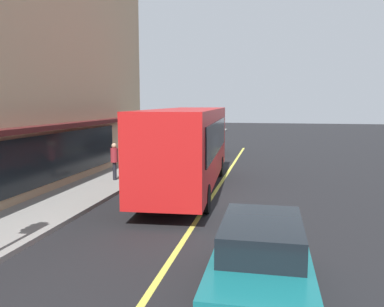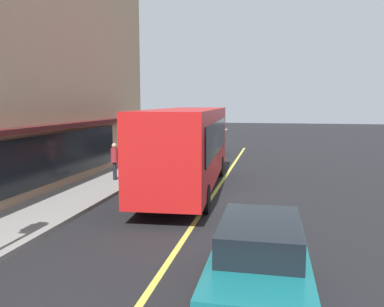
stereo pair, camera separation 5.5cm
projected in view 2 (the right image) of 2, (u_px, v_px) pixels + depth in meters
name	position (u px, v px, depth m)	size (l,w,h in m)	color
ground	(211.00, 198.00, 15.78)	(120.00, 120.00, 0.00)	black
sidewalk	(89.00, 190.00, 16.82)	(80.00, 2.71, 0.15)	gray
lane_centre_stripe	(211.00, 198.00, 15.78)	(36.00, 0.16, 0.01)	#D8D14C
bus	(188.00, 144.00, 17.06)	(11.26, 3.15, 3.50)	red
car_black	(205.00, 143.00, 29.66)	(4.37, 2.01, 1.52)	black
car_teal	(260.00, 262.00, 7.60)	(4.30, 1.87, 1.52)	#14666B
pedestrian_waiting	(114.00, 158.00, 18.64)	(0.34, 0.34, 1.74)	black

